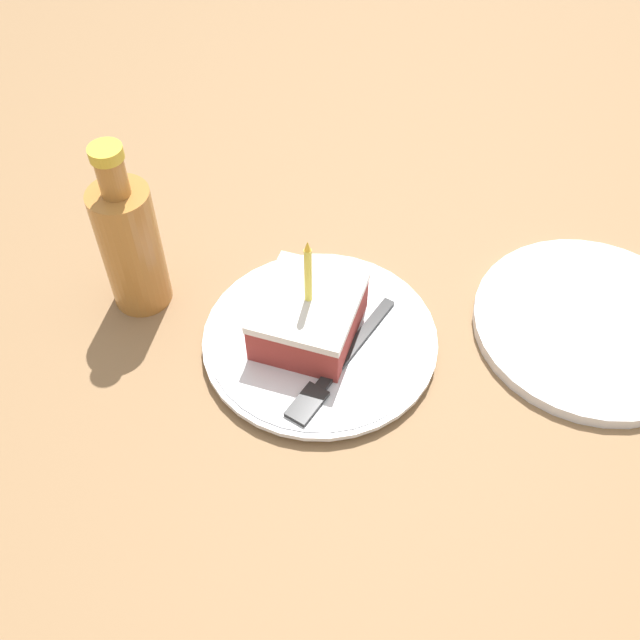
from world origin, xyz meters
The scene contains 6 objects.
ground_plane centered at (0.00, 0.00, -0.02)m, with size 2.40×2.40×0.04m.
plate centered at (-0.01, -0.02, 0.01)m, with size 0.25×0.25×0.01m.
cake_slice centered at (-0.03, -0.02, 0.04)m, with size 0.10×0.11×0.13m.
fork centered at (0.01, -0.06, 0.02)m, with size 0.07×0.18×0.00m.
bottle centered at (-0.22, -0.02, 0.08)m, with size 0.06×0.06×0.20m.
side_plate centered at (0.25, 0.09, 0.01)m, with size 0.25×0.25×0.01m.
Camera 1 is at (0.14, -0.49, 0.62)m, focal length 42.00 mm.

